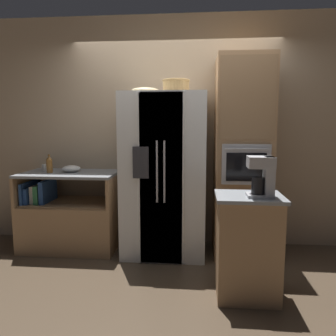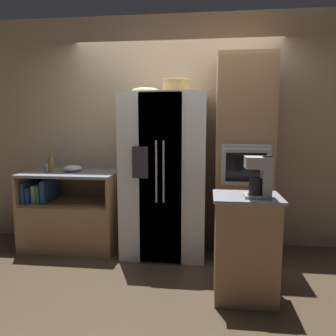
# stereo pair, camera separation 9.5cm
# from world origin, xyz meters

# --- Properties ---
(ground_plane) EXTENTS (20.00, 20.00, 0.00)m
(ground_plane) POSITION_xyz_m (0.00, 0.00, 0.00)
(ground_plane) COLOR #4C3D2D
(wall_back) EXTENTS (12.00, 0.06, 2.80)m
(wall_back) POSITION_xyz_m (0.00, 0.49, 1.40)
(wall_back) COLOR tan
(wall_back) RESTS_ON ground_plane
(counter_left) EXTENTS (1.12, 0.68, 0.93)m
(counter_left) POSITION_xyz_m (-1.25, 0.12, 0.35)
(counter_left) COLOR #A87F56
(counter_left) RESTS_ON ground_plane
(refrigerator) EXTENTS (0.93, 0.77, 1.84)m
(refrigerator) POSITION_xyz_m (-0.10, 0.08, 0.92)
(refrigerator) COLOR white
(refrigerator) RESTS_ON ground_plane
(wall_oven) EXTENTS (0.61, 0.70, 2.23)m
(wall_oven) POSITION_xyz_m (0.78, 0.13, 1.12)
(wall_oven) COLOR #A87F56
(wall_oven) RESTS_ON ground_plane
(island_counter) EXTENTS (0.56, 0.47, 0.90)m
(island_counter) POSITION_xyz_m (0.72, -0.86, 0.45)
(island_counter) COLOR #A87F56
(island_counter) RESTS_ON ground_plane
(wicker_basket) EXTENTS (0.30, 0.30, 0.14)m
(wicker_basket) POSITION_xyz_m (0.04, 0.01, 1.91)
(wicker_basket) COLOR tan
(wicker_basket) RESTS_ON refrigerator
(fruit_bowl) EXTENTS (0.31, 0.31, 0.07)m
(fruit_bowl) POSITION_xyz_m (-0.32, 0.11, 1.87)
(fruit_bowl) COLOR beige
(fruit_bowl) RESTS_ON refrigerator
(bottle_tall) EXTENTS (0.07, 0.07, 0.22)m
(bottle_tall) POSITION_xyz_m (-1.47, 0.08, 1.03)
(bottle_tall) COLOR brown
(bottle_tall) RESTS_ON counter_left
(mug) EXTENTS (0.12, 0.09, 0.08)m
(mug) POSITION_xyz_m (-1.58, 0.22, 0.97)
(mug) COLOR silver
(mug) RESTS_ON counter_left
(mixing_bowl) EXTENTS (0.22, 0.22, 0.08)m
(mixing_bowl) POSITION_xyz_m (-1.23, 0.16, 0.96)
(mixing_bowl) COLOR white
(mixing_bowl) RESTS_ON counter_left
(coffee_maker) EXTENTS (0.21, 0.18, 0.33)m
(coffee_maker) POSITION_xyz_m (0.82, -0.91, 1.09)
(coffee_maker) COLOR #B2B2B7
(coffee_maker) RESTS_ON island_counter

